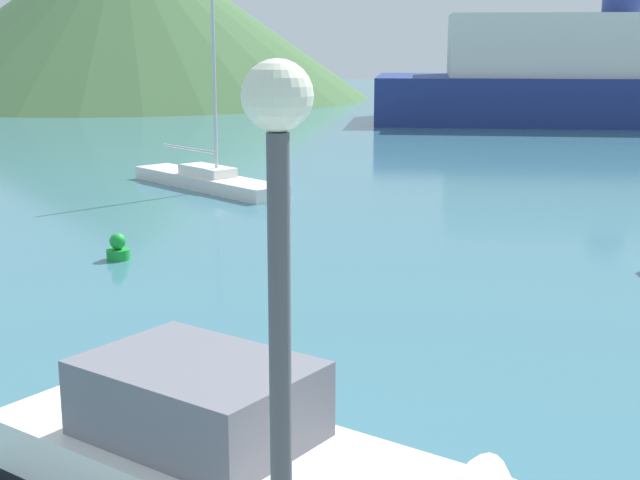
% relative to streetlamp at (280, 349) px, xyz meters
% --- Properties ---
extents(streetlamp, '(0.37, 0.37, 4.78)m').
position_rel_streetlamp_xyz_m(streetlamp, '(0.00, 0.00, 0.00)').
color(streetlamp, '#4C4C51').
rests_on(streetlamp, dock).
extents(sailboat_inner, '(7.69, 5.16, 7.70)m').
position_rel_streetlamp_xyz_m(sailboat_inner, '(-13.30, 25.77, -3.50)').
color(sailboat_inner, white).
rests_on(sailboat_inner, ground_plane).
extents(ferry_distant, '(33.18, 16.68, 8.75)m').
position_rel_streetlamp_xyz_m(ferry_distant, '(0.40, 59.33, -0.72)').
color(ferry_distant, navy).
rests_on(ferry_distant, ground_plane).
extents(buoy_marker, '(0.59, 0.59, 0.68)m').
position_rel_streetlamp_xyz_m(buoy_marker, '(-10.46, 14.93, -3.58)').
color(buoy_marker, green).
rests_on(buoy_marker, ground_plane).
extents(hill_west, '(46.62, 46.62, 16.05)m').
position_rel_streetlamp_xyz_m(hill_west, '(-44.88, 72.34, 4.16)').
color(hill_west, '#3D6038').
rests_on(hill_west, ground_plane).
extents(hill_central, '(30.29, 30.29, 7.83)m').
position_rel_streetlamp_xyz_m(hill_central, '(-0.37, 76.39, 0.06)').
color(hill_central, '#3D6038').
rests_on(hill_central, ground_plane).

